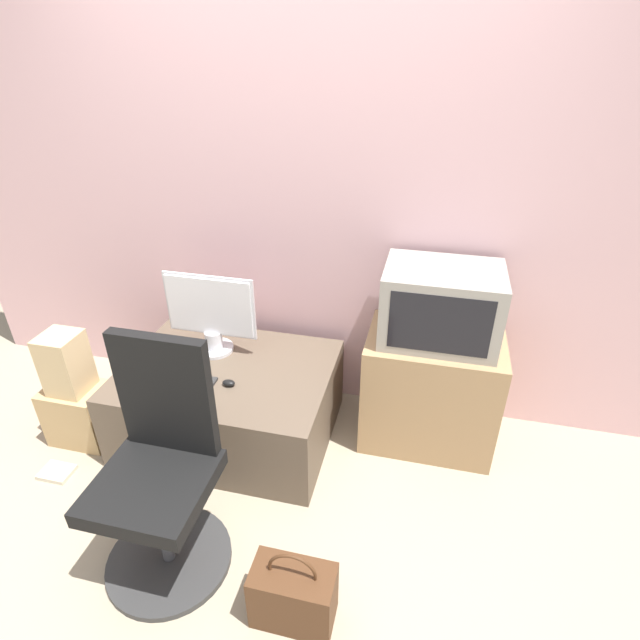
{
  "coord_description": "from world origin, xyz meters",
  "views": [
    {
      "loc": [
        0.68,
        -1.17,
        1.97
      ],
      "look_at": [
        0.16,
        1.0,
        0.69
      ],
      "focal_mm": 28.0,
      "sensor_mm": 36.0,
      "label": 1
    }
  ],
  "objects_px": {
    "mouse": "(229,383)",
    "cardboard_box_lower": "(81,413)",
    "crt_tv": "(441,305)",
    "keyboard": "(187,382)",
    "book": "(57,472)",
    "office_chair": "(162,479)",
    "main_monitor": "(211,314)",
    "handbag": "(293,595)"
  },
  "relations": [
    {
      "from": "crt_tv",
      "to": "book",
      "type": "height_order",
      "value": "crt_tv"
    },
    {
      "from": "keyboard",
      "to": "office_chair",
      "type": "distance_m",
      "value": 0.63
    },
    {
      "from": "main_monitor",
      "to": "handbag",
      "type": "height_order",
      "value": "main_monitor"
    },
    {
      "from": "mouse",
      "to": "book",
      "type": "relative_size",
      "value": 0.41
    },
    {
      "from": "crt_tv",
      "to": "office_chair",
      "type": "height_order",
      "value": "office_chair"
    },
    {
      "from": "mouse",
      "to": "cardboard_box_lower",
      "type": "height_order",
      "value": "mouse"
    },
    {
      "from": "crt_tv",
      "to": "office_chair",
      "type": "distance_m",
      "value": 1.48
    },
    {
      "from": "keyboard",
      "to": "book",
      "type": "height_order",
      "value": "keyboard"
    },
    {
      "from": "mouse",
      "to": "book",
      "type": "distance_m",
      "value": 1.02
    },
    {
      "from": "mouse",
      "to": "crt_tv",
      "type": "xyz_separation_m",
      "value": [
        0.99,
        0.38,
        0.37
      ]
    },
    {
      "from": "crt_tv",
      "to": "office_chair",
      "type": "xyz_separation_m",
      "value": [
        -1.01,
        -1.0,
        -0.39
      ]
    },
    {
      "from": "cardboard_box_lower",
      "to": "office_chair",
      "type": "bearing_deg",
      "value": -32.72
    },
    {
      "from": "crt_tv",
      "to": "handbag",
      "type": "height_order",
      "value": "crt_tv"
    },
    {
      "from": "keyboard",
      "to": "crt_tv",
      "type": "height_order",
      "value": "crt_tv"
    },
    {
      "from": "mouse",
      "to": "handbag",
      "type": "bearing_deg",
      "value": -54.73
    },
    {
      "from": "book",
      "to": "mouse",
      "type": "bearing_deg",
      "value": 24.22
    },
    {
      "from": "crt_tv",
      "to": "cardboard_box_lower",
      "type": "relative_size",
      "value": 1.68
    },
    {
      "from": "mouse",
      "to": "crt_tv",
      "type": "bearing_deg",
      "value": 20.87
    },
    {
      "from": "main_monitor",
      "to": "crt_tv",
      "type": "distance_m",
      "value": 1.2
    },
    {
      "from": "office_chair",
      "to": "cardboard_box_lower",
      "type": "bearing_deg",
      "value": 147.28
    },
    {
      "from": "main_monitor",
      "to": "handbag",
      "type": "xyz_separation_m",
      "value": [
        0.76,
        -1.07,
        -0.53
      ]
    },
    {
      "from": "main_monitor",
      "to": "mouse",
      "type": "distance_m",
      "value": 0.41
    },
    {
      "from": "main_monitor",
      "to": "cardboard_box_lower",
      "type": "distance_m",
      "value": 0.91
    },
    {
      "from": "mouse",
      "to": "handbag",
      "type": "distance_m",
      "value": 1.01
    },
    {
      "from": "keyboard",
      "to": "crt_tv",
      "type": "distance_m",
      "value": 1.32
    },
    {
      "from": "mouse",
      "to": "handbag",
      "type": "relative_size",
      "value": 0.18
    },
    {
      "from": "office_chair",
      "to": "book",
      "type": "height_order",
      "value": "office_chair"
    },
    {
      "from": "main_monitor",
      "to": "book",
      "type": "xyz_separation_m",
      "value": [
        -0.63,
        -0.66,
        -0.65
      ]
    },
    {
      "from": "keyboard",
      "to": "mouse",
      "type": "bearing_deg",
      "value": 7.29
    },
    {
      "from": "keyboard",
      "to": "cardboard_box_lower",
      "type": "xyz_separation_m",
      "value": [
        -0.64,
        -0.07,
        -0.28
      ]
    },
    {
      "from": "handbag",
      "to": "main_monitor",
      "type": "bearing_deg",
      "value": 125.19
    },
    {
      "from": "crt_tv",
      "to": "cardboard_box_lower",
      "type": "xyz_separation_m",
      "value": [
        -1.84,
        -0.47,
        -0.66
      ]
    },
    {
      "from": "cardboard_box_lower",
      "to": "handbag",
      "type": "distance_m",
      "value": 1.57
    },
    {
      "from": "crt_tv",
      "to": "keyboard",
      "type": "bearing_deg",
      "value": -161.44
    },
    {
      "from": "office_chair",
      "to": "cardboard_box_lower",
      "type": "distance_m",
      "value": 1.02
    },
    {
      "from": "crt_tv",
      "to": "book",
      "type": "distance_m",
      "value": 2.13
    },
    {
      "from": "mouse",
      "to": "crt_tv",
      "type": "height_order",
      "value": "crt_tv"
    },
    {
      "from": "keyboard",
      "to": "office_chair",
      "type": "xyz_separation_m",
      "value": [
        0.19,
        -0.6,
        -0.01
      ]
    },
    {
      "from": "keyboard",
      "to": "cardboard_box_lower",
      "type": "height_order",
      "value": "keyboard"
    },
    {
      "from": "keyboard",
      "to": "handbag",
      "type": "relative_size",
      "value": 0.77
    },
    {
      "from": "mouse",
      "to": "keyboard",
      "type": "bearing_deg",
      "value": -172.71
    },
    {
      "from": "handbag",
      "to": "book",
      "type": "bearing_deg",
      "value": 163.6
    }
  ]
}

